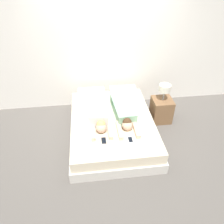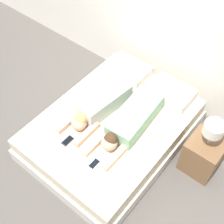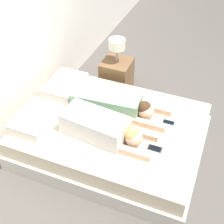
{
  "view_description": "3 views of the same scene",
  "coord_description": "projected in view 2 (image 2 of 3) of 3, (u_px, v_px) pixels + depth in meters",
  "views": [
    {
      "loc": [
        -0.37,
        -3.01,
        2.82
      ],
      "look_at": [
        0.0,
        0.0,
        0.54
      ],
      "focal_mm": 35.0,
      "sensor_mm": 36.0,
      "label": 1
    },
    {
      "loc": [
        1.4,
        -1.72,
        3.27
      ],
      "look_at": [
        0.0,
        0.0,
        0.54
      ],
      "focal_mm": 50.0,
      "sensor_mm": 36.0,
      "label": 2
    },
    {
      "loc": [
        -2.3,
        -0.93,
        2.68
      ],
      "look_at": [
        0.0,
        0.0,
        0.54
      ],
      "focal_mm": 50.0,
      "sensor_mm": 36.0,
      "label": 3
    }
  ],
  "objects": [
    {
      "name": "nightstand",
      "position": [
        203.0,
        153.0,
        3.48
      ],
      "size": [
        0.38,
        0.38,
        0.81
      ],
      "color": "brown",
      "rests_on": "ground_plane"
    },
    {
      "name": "pillow_head_right",
      "position": [
        171.0,
        93.0,
        3.81
      ],
      "size": [
        0.53,
        0.37,
        0.14
      ],
      "color": "white",
      "rests_on": "bed"
    },
    {
      "name": "person_right",
      "position": [
        130.0,
        122.0,
        3.5
      ],
      "size": [
        0.38,
        1.11,
        0.21
      ],
      "color": "#8CBF99",
      "rests_on": "bed"
    },
    {
      "name": "ground_plane",
      "position": [
        112.0,
        139.0,
        3.94
      ],
      "size": [
        12.0,
        12.0,
        0.0
      ],
      "primitive_type": "plane",
      "color": "#5B5651"
    },
    {
      "name": "bed",
      "position": [
        112.0,
        130.0,
        3.79
      ],
      "size": [
        1.5,
        1.97,
        0.39
      ],
      "color": "beige",
      "rests_on": "ground_plane"
    },
    {
      "name": "cell_phone_left",
      "position": [
        68.0,
        141.0,
        3.44
      ],
      "size": [
        0.07,
        0.14,
        0.01
      ],
      "color": "#2D2D33",
      "rests_on": "bed"
    },
    {
      "name": "person_left",
      "position": [
        98.0,
        104.0,
        3.64
      ],
      "size": [
        0.4,
        0.99,
        0.23
      ],
      "color": "silver",
      "rests_on": "bed"
    },
    {
      "name": "pillow_head_left",
      "position": [
        128.0,
        70.0,
        4.07
      ],
      "size": [
        0.53,
        0.37,
        0.14
      ],
      "color": "white",
      "rests_on": "bed"
    },
    {
      "name": "wall_back",
      "position": [
        176.0,
        8.0,
        3.48
      ],
      "size": [
        12.0,
        0.06,
        2.6
      ],
      "color": "white",
      "rests_on": "ground_plane"
    },
    {
      "name": "cell_phone_right",
      "position": [
        94.0,
        164.0,
        3.26
      ],
      "size": [
        0.07,
        0.14,
        0.01
      ],
      "color": "silver",
      "rests_on": "bed"
    }
  ]
}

